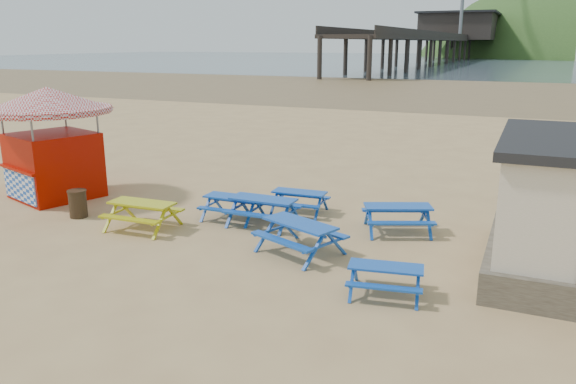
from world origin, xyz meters
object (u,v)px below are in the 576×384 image
at_px(picnic_table_blue_a, 299,202).
at_px(litter_bin, 78,203).
at_px(picnic_table_yellow, 143,215).
at_px(picnic_table_blue_b, 233,208).
at_px(ice_cream_kiosk, 50,129).

distance_m(picnic_table_blue_a, litter_bin, 6.76).
distance_m(picnic_table_yellow, litter_bin, 2.51).
relative_size(picnic_table_blue_b, litter_bin, 2.04).
relative_size(ice_cream_kiosk, litter_bin, 6.28).
height_order(picnic_table_blue_a, litter_bin, litter_bin).
height_order(picnic_table_blue_a, picnic_table_blue_b, picnic_table_blue_b).
height_order(picnic_table_blue_b, litter_bin, litter_bin).
distance_m(picnic_table_blue_b, picnic_table_yellow, 2.65).
xyz_separation_m(picnic_table_blue_b, litter_bin, (-4.42, -1.71, 0.07)).
bearing_deg(picnic_table_blue_a, litter_bin, -155.80).
distance_m(picnic_table_yellow, ice_cream_kiosk, 5.51).
bearing_deg(picnic_table_blue_b, picnic_table_yellow, -137.14).
relative_size(picnic_table_blue_a, ice_cream_kiosk, 0.33).
bearing_deg(picnic_table_blue_a, picnic_table_yellow, -140.46).
relative_size(picnic_table_blue_a, picnic_table_yellow, 0.88).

